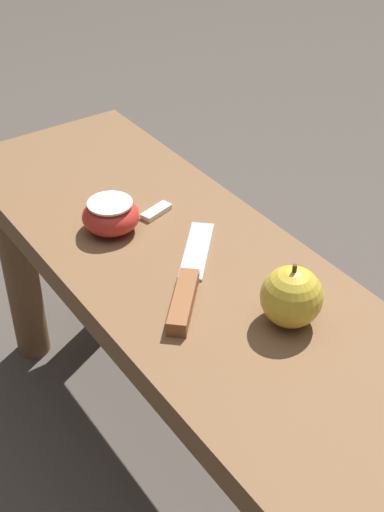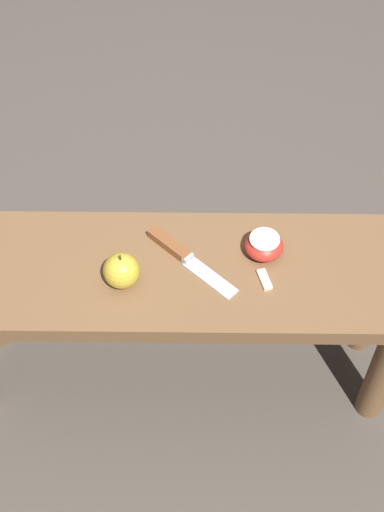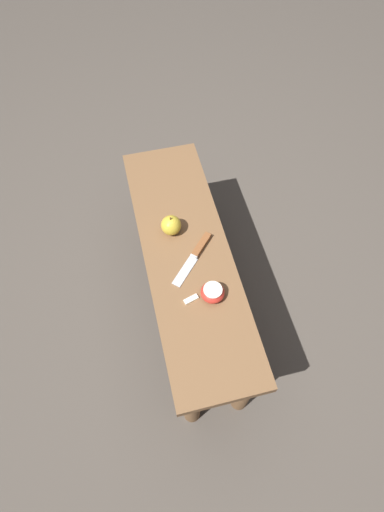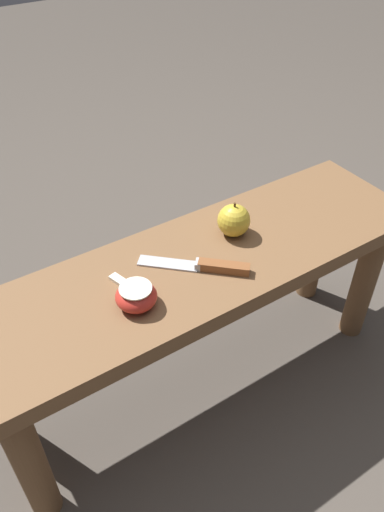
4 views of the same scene
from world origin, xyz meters
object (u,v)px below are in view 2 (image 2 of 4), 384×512
object	(u,v)px
apple_whole	(122,271)
apple_cut	(264,245)
wooden_bench	(175,293)
knife	(180,253)

from	to	relation	value
apple_whole	apple_cut	world-z (taller)	apple_whole
wooden_bench	apple_whole	distance (m)	0.17
wooden_bench	apple_cut	size ratio (longest dim) A/B	13.06
wooden_bench	knife	world-z (taller)	knife
wooden_bench	knife	xyz separation A→B (m)	(0.01, 0.04, 0.10)
knife	apple_cut	xyz separation A→B (m)	(0.18, 0.01, 0.02)
wooden_bench	apple_cut	bearing A→B (deg)	13.53
knife	wooden_bench	bearing A→B (deg)	-62.62
wooden_bench	knife	bearing A→B (deg)	74.31
apple_cut	apple_whole	bearing A→B (deg)	-164.72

